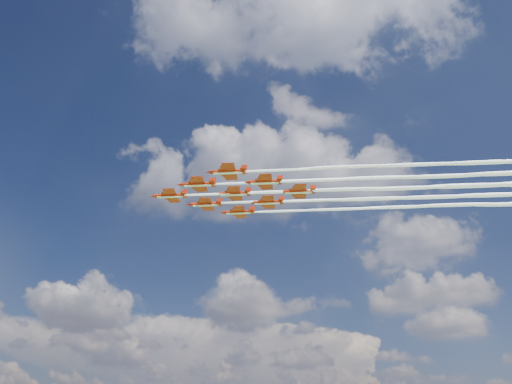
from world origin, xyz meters
TOP-DOWN VIEW (x-y plane):
  - jet_lead at (50.42, 3.11)m, footprint 147.30×22.35m
  - jet_row2_port at (60.34, -2.33)m, footprint 147.30×22.35m
  - jet_row2_starb at (58.79, 10.72)m, footprint 147.30×22.35m
  - jet_row3_port at (70.26, -7.78)m, footprint 147.30×22.35m
  - jet_row3_centre at (68.72, 5.28)m, footprint 147.30×22.35m
  - jet_row3_starb at (67.17, 18.34)m, footprint 147.30×22.35m

SIDE VIEW (x-z plane):
  - jet_lead at x=50.42m, z-range 74.95..77.68m
  - jet_row2_port at x=60.34m, z-range 74.95..77.68m
  - jet_row2_starb at x=58.79m, z-range 74.95..77.68m
  - jet_row3_port at x=70.26m, z-range 74.95..77.68m
  - jet_row3_centre at x=68.72m, z-range 74.95..77.68m
  - jet_row3_starb at x=67.17m, z-range 74.95..77.68m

